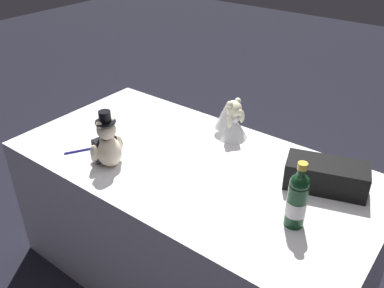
{
  "coord_description": "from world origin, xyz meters",
  "views": [
    {
      "loc": [
        -1.01,
        1.32,
        1.82
      ],
      "look_at": [
        0.0,
        0.0,
        0.84
      ],
      "focal_mm": 38.81,
      "sensor_mm": 36.0,
      "label": 1
    }
  ],
  "objects_px": {
    "teddy_bear_bride": "(231,120)",
    "champagne_bottle": "(297,199)",
    "gift_case_black": "(326,176)",
    "teddy_bear_groom": "(107,145)",
    "signing_pen": "(78,151)"
  },
  "relations": [
    {
      "from": "signing_pen",
      "to": "gift_case_black",
      "type": "height_order",
      "value": "gift_case_black"
    },
    {
      "from": "teddy_bear_groom",
      "to": "champagne_bottle",
      "type": "bearing_deg",
      "value": -170.77
    },
    {
      "from": "teddy_bear_groom",
      "to": "signing_pen",
      "type": "xyz_separation_m",
      "value": [
        0.2,
        0.02,
        -0.1
      ]
    },
    {
      "from": "teddy_bear_bride",
      "to": "gift_case_black",
      "type": "xyz_separation_m",
      "value": [
        -0.57,
        0.14,
        -0.03
      ]
    },
    {
      "from": "gift_case_black",
      "to": "teddy_bear_bride",
      "type": "bearing_deg",
      "value": -13.28
    },
    {
      "from": "teddy_bear_bride",
      "to": "signing_pen",
      "type": "height_order",
      "value": "teddy_bear_bride"
    },
    {
      "from": "champagne_bottle",
      "to": "gift_case_black",
      "type": "relative_size",
      "value": 0.76
    },
    {
      "from": "signing_pen",
      "to": "teddy_bear_bride",
      "type": "bearing_deg",
      "value": -130.69
    },
    {
      "from": "gift_case_black",
      "to": "teddy_bear_groom",
      "type": "bearing_deg",
      "value": 26.55
    },
    {
      "from": "champagne_bottle",
      "to": "signing_pen",
      "type": "xyz_separation_m",
      "value": [
        1.08,
        0.16,
        -0.12
      ]
    },
    {
      "from": "teddy_bear_bride",
      "to": "signing_pen",
      "type": "xyz_separation_m",
      "value": [
        0.51,
        0.6,
        -0.09
      ]
    },
    {
      "from": "teddy_bear_bride",
      "to": "champagne_bottle",
      "type": "relative_size",
      "value": 0.76
    },
    {
      "from": "champagne_bottle",
      "to": "signing_pen",
      "type": "distance_m",
      "value": 1.1
    },
    {
      "from": "teddy_bear_bride",
      "to": "signing_pen",
      "type": "relative_size",
      "value": 1.58
    },
    {
      "from": "signing_pen",
      "to": "champagne_bottle",
      "type": "bearing_deg",
      "value": -171.49
    }
  ]
}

